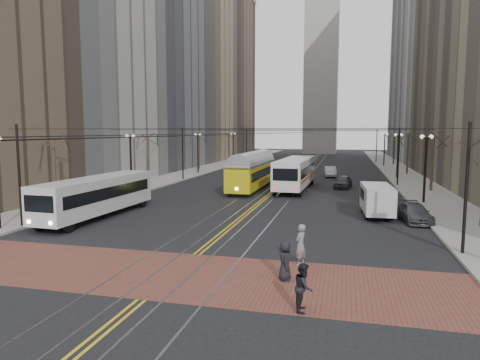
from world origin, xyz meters
The scene contains 25 objects.
ground centered at (0.00, 0.00, 0.00)m, with size 260.00×260.00×0.00m, color black.
sidewalk_left centered at (-15.00, 45.00, 0.07)m, with size 5.00×140.00×0.15m, color gray.
sidewalk_right centered at (15.00, 45.00, 0.07)m, with size 5.00×140.00×0.15m, color gray.
crosswalk_band centered at (0.00, -4.00, 0.01)m, with size 25.00×6.00×0.01m, color brown.
streetcar_rails centered at (0.00, 45.00, 0.00)m, with size 4.80×130.00×0.02m, color gray.
centre_lines centered at (0.00, 45.00, 0.01)m, with size 0.42×130.00×0.01m, color gold.
building_left_mid centered at (-25.50, 46.00, 17.00)m, with size 16.00×20.00×34.00m, color slate.
building_left_midfar centered at (-27.50, 66.00, 26.00)m, with size 20.00×20.00×52.00m, color gray.
building_left_far centered at (-25.50, 86.00, 20.00)m, with size 16.00×20.00×40.00m, color brown.
building_right_midfar centered at (27.50, 66.00, 26.00)m, with size 20.00×20.00×52.00m, color #A9A79F.
building_right_far centered at (25.50, 86.00, 20.00)m, with size 16.00×20.00×40.00m, color slate.
clock_tower centered at (0.00, 102.00, 35.96)m, with size 12.00×12.00×66.00m.
lamp_posts centered at (0.00, 28.75, 2.80)m, with size 27.60×57.20×5.60m.
street_trees centered at (0.00, 35.25, 2.80)m, with size 31.68×53.28×5.60m.
trolley_wires centered at (0.00, 34.83, 3.77)m, with size 25.96×120.00×6.60m.
transit_bus centered at (-10.05, 6.16, 1.44)m, with size 2.41×11.55×2.89m, color silver.
streetcar centered at (-2.50, 23.68, 1.56)m, with size 2.46×13.25×3.12m, color gold.
rear_bus centered at (2.00, 24.45, 1.64)m, with size 2.73×12.57×3.28m, color silver.
cargo_van centered at (9.42, 11.41, 1.13)m, with size 1.96×5.10×2.26m, color silver.
sedan_grey centered at (6.93, 27.01, 0.69)m, with size 1.64×4.07×1.39m, color #393B40.
sedan_silver centered at (5.17, 38.37, 0.71)m, with size 1.50×4.31×1.42m, color #A9AAB0.
sedan_parked centered at (11.80, 10.00, 0.62)m, with size 1.73×4.25×1.23m, color #414449.
pedestrian_a centered at (4.81, -3.63, 0.83)m, with size 0.80×0.52×1.64m, color black.
pedestrian_b centered at (5.22, -1.50, 0.97)m, with size 0.70×0.46×1.92m, color gray.
pedestrian_c centered at (5.85, -6.50, 0.85)m, with size 0.81×0.63×1.67m, color black.
Camera 1 is at (7.12, -20.74, 6.15)m, focal length 32.00 mm.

